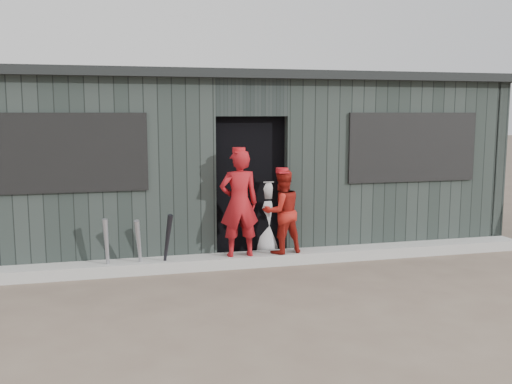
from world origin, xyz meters
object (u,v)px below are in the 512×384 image
object	(u,v)px
bat_left	(139,247)
player_red_left	(239,203)
dugout	(230,160)
bat_right	(167,243)
player_red_right	(282,212)
player_grey_back	(266,218)
bat_mid	(107,247)

from	to	relation	value
bat_left	player_red_left	bearing A→B (deg)	2.33
player_red_left	dugout	xyz separation A→B (m)	(0.24, 1.73, 0.43)
bat_right	player_red_right	xyz separation A→B (m)	(1.56, 0.11, 0.33)
bat_right	player_grey_back	size ratio (longest dim) A/B	0.72
bat_left	bat_mid	xyz separation A→B (m)	(-0.40, 0.03, 0.01)
player_red_right	bat_mid	bearing A→B (deg)	-10.65
bat_right	dugout	size ratio (longest dim) A/B	0.10
bat_mid	player_red_right	distance (m)	2.34
bat_left	bat_mid	distance (m)	0.40
player_grey_back	bat_left	bearing A→B (deg)	7.80
bat_right	player_red_right	world-z (taller)	player_red_right
player_grey_back	dugout	size ratio (longest dim) A/B	0.13
bat_mid	player_red_left	distance (m)	1.78
bat_right	player_grey_back	distance (m)	1.59
dugout	player_red_left	bearing A→B (deg)	-97.81
bat_right	player_red_left	distance (m)	1.08
bat_mid	dugout	xyz separation A→B (m)	(1.95, 1.76, 0.91)
player_red_right	player_grey_back	size ratio (longest dim) A/B	1.02
bat_left	bat_right	bearing A→B (deg)	-5.60
bat_left	player_red_right	bearing A→B (deg)	2.28
bat_left	bat_mid	world-z (taller)	bat_mid
bat_mid	bat_left	bearing A→B (deg)	-3.88
bat_mid	player_grey_back	bearing A→B (deg)	12.97
player_red_right	player_grey_back	xyz separation A→B (m)	(-0.09, 0.46, -0.16)
bat_left	player_red_right	world-z (taller)	player_red_right
player_red_left	bat_left	bearing A→B (deg)	2.28
bat_mid	bat_right	distance (m)	0.75
player_red_left	player_grey_back	xyz separation A→B (m)	(0.51, 0.48, -0.30)
player_grey_back	player_red_left	bearing A→B (deg)	35.09
bat_mid	bat_right	xyz separation A→B (m)	(0.75, -0.06, 0.02)
player_red_right	dugout	xyz separation A→B (m)	(-0.36, 1.71, 0.57)
bat_mid	player_grey_back	size ratio (longest dim) A/B	0.67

